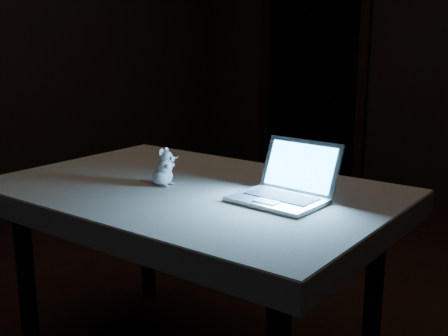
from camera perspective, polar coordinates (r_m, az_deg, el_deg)
The scene contains 7 objects.
floor at distance 2.70m, azimuth 0.83°, elevation -15.04°, with size 5.00×5.00×0.00m, color black.
back_wall at distance 4.60m, azimuth 21.33°, elevation 12.64°, with size 4.50×0.04×2.60m, color black.
doorway at distance 5.07m, azimuth 9.08°, elevation 10.68°, with size 1.06×0.36×2.13m, color black, non-canonical shape.
table at distance 2.20m, azimuth -3.10°, elevation -11.29°, with size 1.37×0.88×0.73m, color black, non-canonical shape.
tablecloth at distance 2.11m, azimuth -2.80°, elevation -2.85°, with size 1.46×0.97×0.09m, color beige, non-canonical shape.
laptop at distance 1.86m, azimuth 5.48°, elevation -0.52°, with size 0.30×0.26×0.20m, color #B6B7BB, non-canonical shape.
plush_mouse at distance 2.08m, azimuth -6.30°, elevation 0.12°, with size 0.10×0.10×0.14m, color silver, non-canonical shape.
Camera 1 is at (1.49, -1.85, 1.28)m, focal length 45.00 mm.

